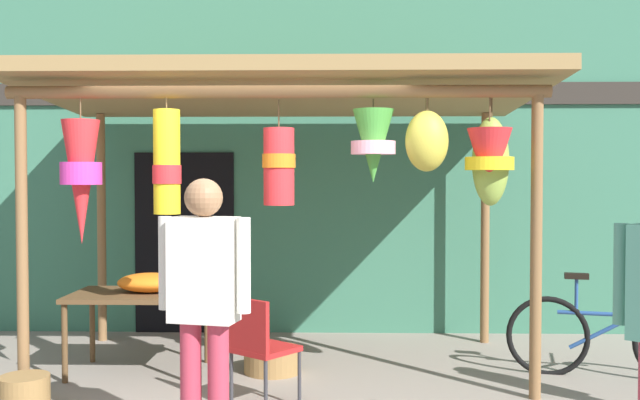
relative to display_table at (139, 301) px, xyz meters
The scene contains 10 objects.
ground_plane 1.38m from the display_table, 31.75° to the right, with size 30.00×30.00×0.00m, color gray.
shop_facade 2.54m from the display_table, 59.77° to the left, with size 11.09×0.29×4.26m.
market_stall_canopy 2.15m from the display_table, ahead, with size 4.53×2.43×2.64m.
display_table is the anchor object (origin of this frame).
flower_heap_on_table 0.19m from the display_table, 11.84° to the left, with size 0.58×0.40×0.17m.
folding_chair 1.54m from the display_table, 40.85° to the right, with size 0.56×0.56×0.84m.
wicker_basket_by_table 1.29m from the display_table, ahead, with size 0.51×0.51×0.21m, color olive.
wicker_basket_spare 1.27m from the display_table, 121.05° to the right, with size 0.37×0.37×0.24m, color olive.
parked_bicycle 4.11m from the display_table, ahead, with size 1.71×0.55×0.92m.
vendor_in_orange 2.20m from the display_table, 64.37° to the right, with size 0.58×0.30×1.72m.
Camera 1 is at (0.70, -5.66, 1.73)m, focal length 40.55 mm.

